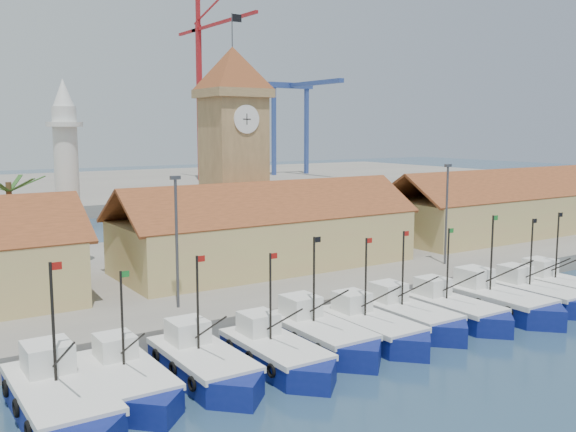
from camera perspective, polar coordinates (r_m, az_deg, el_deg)
ground at (r=42.50m, az=12.59°, el=-11.14°), size 400.00×400.00×0.00m
quay at (r=60.80m, az=-3.85°, el=-4.49°), size 140.00×32.00×1.50m
terminal at (r=141.42m, az=-21.25°, el=2.11°), size 240.00×80.00×2.00m
boat_0 at (r=33.04m, az=-19.45°, el=-15.53°), size 3.80×10.41×7.88m
boat_1 at (r=34.91m, az=-13.89°, el=-14.22°), size 3.27×8.96×6.78m
boat_2 at (r=36.21m, az=-7.33°, el=-13.16°), size 3.45×9.46×7.16m
boat_3 at (r=37.59m, az=-0.86°, el=-12.33°), size 3.36×9.19×6.96m
boat_4 at (r=40.67m, az=3.04°, el=-10.70°), size 3.55×9.74×7.37m
boat_5 at (r=42.48m, az=7.60°, el=-10.00°), size 3.38×9.27×7.01m
boat_6 at (r=45.33m, az=10.83°, el=-8.92°), size 3.41×9.33×7.06m
boat_7 at (r=47.67m, az=14.64°, el=-8.21°), size 3.37×9.24×6.99m
boat_8 at (r=50.46m, az=18.31°, el=-7.38°), size 3.71×10.17×7.70m
boat_9 at (r=53.71m, az=21.39°, el=-6.68°), size 3.43×9.40×7.11m
boat_10 at (r=56.76m, az=23.37°, el=-6.00°), size 3.53×9.67×7.32m
hall_center at (r=56.80m, az=-1.90°, el=-2.02°), size 27.04×10.13×7.61m
hall_right at (r=78.18m, az=18.56°, el=0.27°), size 31.20×10.13×7.61m
clock_tower at (r=61.19m, az=-4.87°, el=6.17°), size 5.80×5.80×22.70m
minaret at (r=57.70m, az=-19.06°, el=3.46°), size 3.00×3.00×16.30m
palm_tree at (r=55.07m, az=-23.43°, el=-0.59°), size 5.60×5.03×8.39m
lamp_posts at (r=50.12m, az=3.35°, el=-0.46°), size 80.70×0.25×9.03m
crane_red_right at (r=145.94m, az=-7.59°, el=12.26°), size 1.00×35.52×41.46m
gantry at (r=162.54m, az=0.88°, el=10.02°), size 13.00×22.00×23.20m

